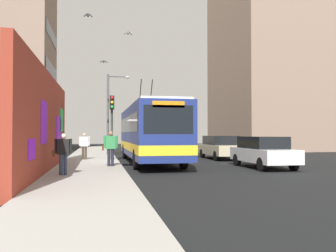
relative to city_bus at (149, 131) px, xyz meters
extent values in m
plane|color=black|center=(-0.39, 1.80, -1.86)|extent=(80.00, 80.00, 0.00)
cube|color=#9E9B93|center=(-0.39, 3.40, -1.79)|extent=(48.00, 3.20, 0.15)
cube|color=maroon|center=(-4.80, 5.15, 0.29)|extent=(13.19, 0.30, 4.31)
cube|color=green|center=(-0.07, 4.99, 0.62)|extent=(1.43, 0.02, 1.28)
cube|color=#8C19D8|center=(-8.89, 4.99, -0.62)|extent=(1.20, 0.02, 0.66)
cube|color=#8C19D8|center=(-1.52, 4.99, 0.02)|extent=(2.07, 0.02, 1.49)
cube|color=#8C19D8|center=(-6.49, 4.99, 0.30)|extent=(1.45, 0.02, 1.64)
cube|color=gray|center=(12.89, 11.00, 6.00)|extent=(8.35, 7.52, 15.72)
cube|color=black|center=(12.89, 7.22, 2.54)|extent=(7.10, 0.04, 1.10)
cube|color=black|center=(12.89, 7.22, 5.74)|extent=(7.10, 0.04, 1.10)
cube|color=black|center=(12.89, 7.22, 8.94)|extent=(7.10, 0.04, 1.10)
cube|color=gray|center=(15.09, -15.20, 8.50)|extent=(12.86, 9.40, 20.72)
cube|color=black|center=(15.09, -19.92, 2.54)|extent=(10.93, 0.04, 1.10)
cube|color=black|center=(15.09, -19.92, 5.74)|extent=(10.93, 0.04, 1.10)
cube|color=black|center=(15.09, -19.92, 8.94)|extent=(10.93, 0.04, 1.10)
cube|color=black|center=(15.09, -19.92, 12.14)|extent=(10.93, 0.04, 1.10)
cube|color=navy|center=(0.01, 0.00, -0.02)|extent=(11.64, 2.56, 2.79)
cube|color=silver|center=(0.01, 0.00, 1.43)|extent=(11.17, 2.36, 0.12)
cube|color=yellow|center=(0.01, 0.00, -0.86)|extent=(11.66, 2.58, 0.44)
cube|color=black|center=(-5.79, 0.00, 0.47)|extent=(0.04, 2.18, 1.25)
cube|color=black|center=(0.01, 0.00, 0.40)|extent=(10.71, 2.59, 0.89)
cube|color=orange|center=(-5.78, 0.00, 1.12)|extent=(0.06, 1.41, 0.28)
cylinder|color=black|center=(1.75, -0.35, 2.27)|extent=(1.43, 0.06, 2.00)
cylinder|color=black|center=(1.75, 0.35, 2.27)|extent=(1.43, 0.06, 2.00)
cylinder|color=black|center=(-3.72, -1.16, -1.36)|extent=(1.00, 0.28, 1.00)
cylinder|color=black|center=(-3.72, 1.16, -1.36)|extent=(1.00, 0.28, 1.00)
cylinder|color=black|center=(3.73, -1.16, -1.36)|extent=(1.00, 0.28, 1.00)
cylinder|color=black|center=(3.73, 1.16, -1.36)|extent=(1.00, 0.28, 1.00)
cube|color=white|center=(-4.14, -5.20, -1.21)|extent=(4.39, 1.81, 0.66)
cube|color=black|center=(-4.05, -5.20, -0.58)|extent=(2.63, 1.63, 0.60)
cylinder|color=black|center=(-5.59, -6.01, -1.54)|extent=(0.64, 0.22, 0.64)
cylinder|color=black|center=(-5.59, -4.39, -1.54)|extent=(0.64, 0.22, 0.64)
cylinder|color=black|center=(-2.69, -6.01, -1.54)|extent=(0.64, 0.22, 0.64)
cylinder|color=black|center=(-2.69, -4.39, -1.54)|extent=(0.64, 0.22, 0.64)
cube|color=#C6B793|center=(2.10, -5.20, -1.21)|extent=(4.56, 1.88, 0.66)
cube|color=black|center=(2.19, -5.20, -0.58)|extent=(2.74, 1.69, 0.60)
cylinder|color=black|center=(0.59, -6.04, -1.54)|extent=(0.64, 0.22, 0.64)
cylinder|color=black|center=(0.59, -4.36, -1.54)|extent=(0.64, 0.22, 0.64)
cylinder|color=black|center=(3.60, -6.04, -1.54)|extent=(0.64, 0.22, 0.64)
cylinder|color=black|center=(3.60, -4.36, -1.54)|extent=(0.64, 0.22, 0.64)
cylinder|color=#3F3326|center=(1.51, 3.72, -1.31)|extent=(0.14, 0.14, 0.80)
cylinder|color=#3F3326|center=(1.51, 3.88, -1.31)|extent=(0.14, 0.14, 0.80)
cube|color=silver|center=(1.51, 3.80, -0.62)|extent=(0.22, 0.46, 0.60)
cylinder|color=silver|center=(1.51, 3.52, -0.59)|extent=(0.09, 0.09, 0.57)
cylinder|color=silver|center=(1.51, 4.08, -0.59)|extent=(0.09, 0.09, 0.57)
sphere|color=tan|center=(1.51, 3.80, -0.21)|extent=(0.22, 0.22, 0.22)
cylinder|color=#2D3F59|center=(-6.57, 4.19, -1.32)|extent=(0.14, 0.14, 0.78)
cylinder|color=#2D3F59|center=(-6.57, 4.35, -1.32)|extent=(0.14, 0.14, 0.78)
cube|color=black|center=(-6.57, 4.27, -0.64)|extent=(0.22, 0.46, 0.59)
cylinder|color=black|center=(-6.57, 3.99, -0.61)|extent=(0.09, 0.09, 0.56)
cylinder|color=black|center=(-6.57, 4.55, -0.61)|extent=(0.09, 0.09, 0.56)
sphere|color=beige|center=(-6.57, 4.27, -0.24)|extent=(0.21, 0.21, 0.21)
cube|color=#593319|center=(-6.57, 4.62, -0.88)|extent=(0.14, 0.10, 0.24)
cylinder|color=#1E1E2D|center=(-3.33, 2.28, -1.29)|extent=(0.14, 0.14, 0.84)
cylinder|color=#1E1E2D|center=(-3.33, 2.46, -1.29)|extent=(0.14, 0.14, 0.84)
cube|color=#338C4C|center=(-3.33, 2.37, -0.56)|extent=(0.22, 0.49, 0.63)
cylinder|color=#338C4C|center=(-3.33, 2.08, -0.53)|extent=(0.09, 0.09, 0.60)
cylinder|color=#338C4C|center=(-3.33, 2.66, -0.53)|extent=(0.09, 0.09, 0.60)
sphere|color=#936B4C|center=(-3.33, 2.37, -0.13)|extent=(0.23, 0.23, 0.23)
cube|color=#593319|center=(-3.33, 2.73, -0.82)|extent=(0.14, 0.10, 0.24)
cylinder|color=#2D382D|center=(1.30, 2.15, 0.25)|extent=(0.14, 0.14, 3.93)
cube|color=black|center=(1.08, 2.15, 1.77)|extent=(0.20, 0.28, 0.84)
sphere|color=red|center=(0.97, 2.15, 2.05)|extent=(0.18, 0.18, 0.18)
sphere|color=yellow|center=(0.97, 2.15, 1.77)|extent=(0.18, 0.18, 0.18)
sphere|color=green|center=(0.97, 2.15, 1.49)|extent=(0.18, 0.18, 0.18)
cylinder|color=#4C4C51|center=(6.73, 2.25, 1.37)|extent=(0.18, 0.18, 6.16)
cylinder|color=#4C4C51|center=(6.73, 1.50, 4.30)|extent=(0.10, 1.49, 0.10)
ellipsoid|color=silver|center=(6.73, 0.76, 4.25)|extent=(0.44, 0.28, 0.20)
ellipsoid|color=#47474C|center=(4.09, 2.62, 4.86)|extent=(0.32, 0.14, 0.12)
cube|color=#47474C|center=(4.09, 2.48, 4.89)|extent=(0.20, 0.26, 0.14)
cube|color=#47474C|center=(4.09, 2.76, 4.89)|extent=(0.20, 0.26, 0.14)
ellipsoid|color=#47474C|center=(0.39, 3.58, 6.80)|extent=(0.32, 0.14, 0.12)
cube|color=#47474C|center=(0.39, 3.44, 6.83)|extent=(0.20, 0.23, 0.19)
cube|color=#47474C|center=(0.39, 3.72, 6.83)|extent=(0.20, 0.23, 0.19)
ellipsoid|color=gray|center=(0.91, 1.19, 6.02)|extent=(0.32, 0.14, 0.12)
cube|color=gray|center=(0.91, 1.05, 6.05)|extent=(0.20, 0.23, 0.20)
cube|color=gray|center=(0.91, 1.33, 6.05)|extent=(0.20, 0.23, 0.20)
cylinder|color=black|center=(-1.00, 1.20, -1.86)|extent=(1.38, 1.38, 0.00)
camera|label=1|loc=(-20.41, 2.94, -0.14)|focal=37.24mm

